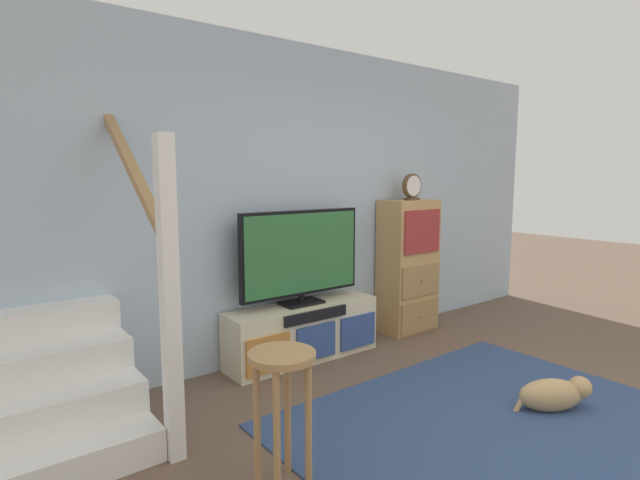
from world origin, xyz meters
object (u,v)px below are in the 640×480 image
(side_cabinet, at_px, (408,266))
(dog, at_px, (555,394))
(television, at_px, (301,255))
(desk_clock, at_px, (412,187))
(media_console, at_px, (303,332))
(bar_stool_near, at_px, (282,388))

(side_cabinet, distance_m, dog, 1.96)
(television, distance_m, desk_clock, 1.44)
(side_cabinet, xyz_separation_m, dog, (-0.52, -1.81, -0.55))
(media_console, relative_size, desk_clock, 5.37)
(media_console, bearing_deg, television, 90.00)
(side_cabinet, relative_size, desk_clock, 5.15)
(desk_clock, xyz_separation_m, bar_stool_near, (-2.44, -1.37, -0.94))
(media_console, xyz_separation_m, desk_clock, (1.33, -0.00, 1.22))
(bar_stool_near, xyz_separation_m, dog, (1.91, -0.42, -0.41))
(television, xyz_separation_m, dog, (0.80, -1.82, -0.80))
(bar_stool_near, bearing_deg, side_cabinet, 29.71)
(desk_clock, height_order, bar_stool_near, desk_clock)
(television, xyz_separation_m, bar_stool_near, (-1.11, -1.40, -0.38))
(television, bearing_deg, side_cabinet, -0.59)
(television, height_order, dog, television)
(desk_clock, bearing_deg, media_console, 179.79)
(television, height_order, desk_clock, desk_clock)
(bar_stool_near, bearing_deg, media_console, 51.02)
(side_cabinet, height_order, desk_clock, desk_clock)
(television, xyz_separation_m, side_cabinet, (1.31, -0.01, -0.25))
(desk_clock, distance_m, bar_stool_near, 2.95)
(dog, bearing_deg, side_cabinet, 74.03)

